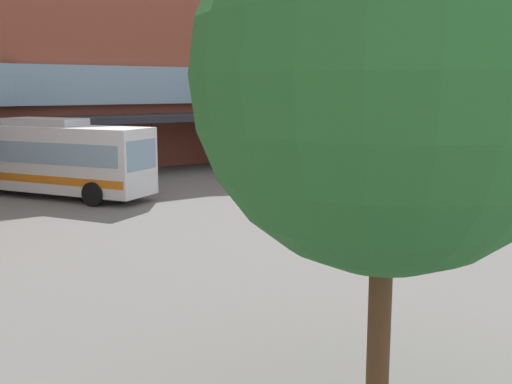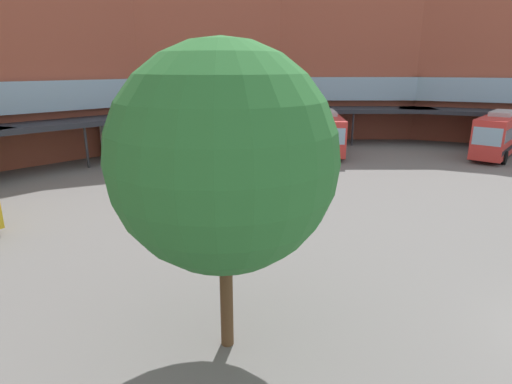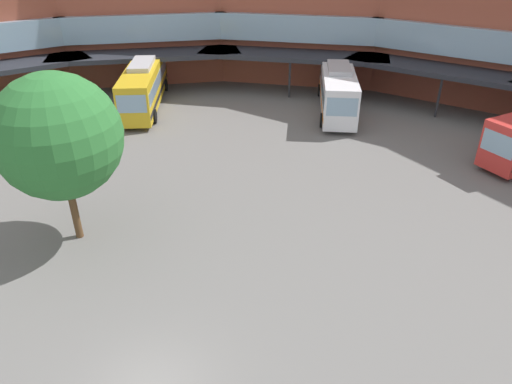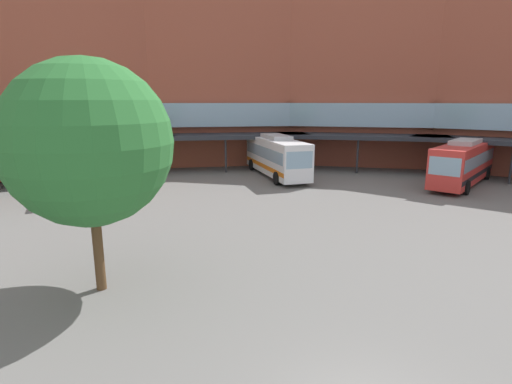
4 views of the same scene
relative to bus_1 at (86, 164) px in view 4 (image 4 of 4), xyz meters
name	(u,v)px [view 4 (image 4 of 4)]	position (x,y,z in m)	size (l,w,h in m)	color
station_building	(230,86)	(11.77, 0.10, 6.15)	(83.61, 38.13, 16.98)	#9E4C38
bus_1	(86,164)	(0.00, 0.00, 0.00)	(5.67, 12.54, 3.80)	gold
bus_2	(463,162)	(30.59, -4.33, -0.02)	(10.14, 9.21, 3.76)	red
bus_3	(276,155)	(16.16, 2.12, 0.01)	(3.83, 11.43, 3.82)	white
plaza_tree	(88,144)	(4.68, -19.21, 3.52)	(5.82, 5.82, 8.37)	brown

